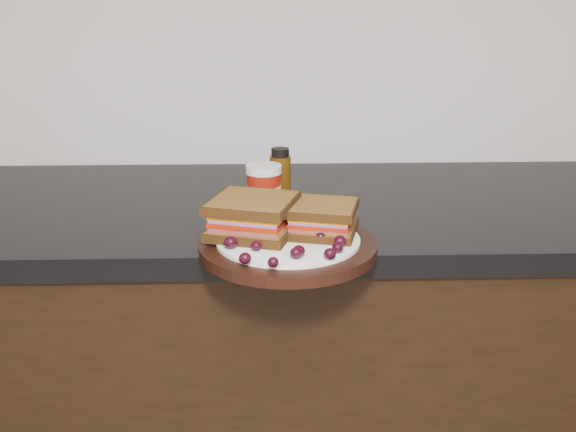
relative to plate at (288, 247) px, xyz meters
name	(u,v)px	position (x,y,z in m)	size (l,w,h in m)	color
base_cabinets	(324,401)	(0.09, 0.28, -0.48)	(3.96, 0.58, 0.86)	black
countertop	(328,209)	(0.09, 0.28, -0.03)	(3.98, 0.60, 0.04)	black
plate	(288,247)	(0.00, 0.00, 0.00)	(0.28, 0.28, 0.02)	black
sandwich_left	(253,216)	(-0.06, 0.02, 0.04)	(0.13, 0.13, 0.06)	brown
sandwich_right	(322,218)	(0.06, 0.02, 0.04)	(0.11, 0.11, 0.05)	brown
grape_0	(231,242)	(-0.09, -0.04, 0.02)	(0.02, 0.02, 0.02)	black
grape_1	(256,246)	(-0.05, -0.05, 0.02)	(0.02, 0.02, 0.01)	black
grape_2	(245,258)	(-0.06, -0.10, 0.02)	(0.02, 0.02, 0.02)	black
grape_3	(273,262)	(-0.02, -0.12, 0.02)	(0.02, 0.02, 0.01)	black
grape_4	(296,253)	(0.01, -0.09, 0.02)	(0.02, 0.02, 0.02)	black
grape_5	(299,251)	(0.01, -0.08, 0.02)	(0.02, 0.02, 0.02)	black
grape_6	(330,254)	(0.06, -0.09, 0.02)	(0.02, 0.02, 0.02)	black
grape_7	(338,248)	(0.07, -0.07, 0.02)	(0.02, 0.02, 0.02)	black
grape_8	(340,241)	(0.08, -0.04, 0.02)	(0.02, 0.02, 0.02)	black
grape_9	(321,237)	(0.05, -0.02, 0.02)	(0.02, 0.02, 0.02)	black
grape_10	(332,229)	(0.07, 0.02, 0.02)	(0.02, 0.02, 0.02)	black
grape_11	(320,229)	(0.05, 0.02, 0.02)	(0.02, 0.02, 0.02)	black
grape_12	(322,221)	(0.06, 0.05, 0.02)	(0.02, 0.02, 0.02)	black
grape_13	(244,224)	(-0.07, 0.05, 0.02)	(0.02, 0.02, 0.01)	black
grape_14	(235,229)	(-0.08, 0.03, 0.02)	(0.01, 0.01, 0.01)	black
grape_15	(242,234)	(-0.07, 0.00, 0.02)	(0.02, 0.02, 0.02)	black
grape_16	(257,224)	(-0.05, 0.04, 0.02)	(0.02, 0.02, 0.02)	black
grape_17	(242,226)	(-0.07, 0.03, 0.03)	(0.02, 0.02, 0.02)	black
grape_18	(225,231)	(-0.10, 0.01, 0.02)	(0.02, 0.02, 0.02)	black
condiment_jar	(264,191)	(-0.04, 0.18, 0.04)	(0.07, 0.07, 0.10)	maroon
oil_bottle	(280,177)	(-0.01, 0.24, 0.05)	(0.04, 0.04, 0.11)	#452706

